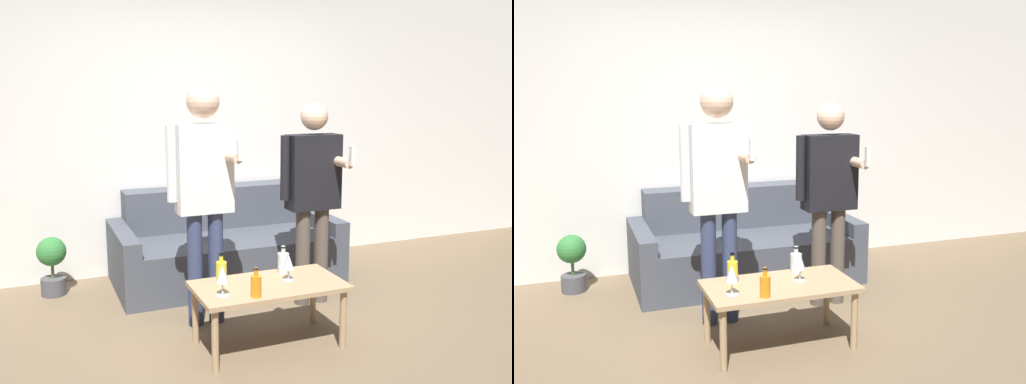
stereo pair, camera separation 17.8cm
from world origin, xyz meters
TOP-DOWN VIEW (x-y plane):
  - ground_plane at (0.00, 0.00)m, footprint 16.00×16.00m
  - wall_back at (0.00, 2.00)m, footprint 8.00×0.06m
  - couch at (0.10, 1.54)m, footprint 1.92×0.95m
  - coffee_table at (-0.08, 0.14)m, footprint 0.97×0.52m
  - bottle_orange at (-0.36, 0.27)m, footprint 0.07×0.07m
  - bottle_green at (0.11, 0.31)m, footprint 0.08×0.08m
  - bottle_dark at (-0.24, -0.05)m, footprint 0.07×0.07m
  - wine_glass_near at (0.07, 0.15)m, footprint 0.07×0.07m
  - wine_glass_far at (-0.42, 0.05)m, footprint 0.08×0.08m
  - person_standing_left at (-0.35, 0.64)m, footprint 0.45×0.43m
  - person_standing_right at (0.54, 0.72)m, footprint 0.47×0.41m
  - potted_plant at (-1.34, 1.66)m, footprint 0.24×0.24m

SIDE VIEW (x-z plane):
  - ground_plane at x=0.00m, z-range 0.00..0.00m
  - potted_plant at x=-1.34m, z-range 0.04..0.52m
  - couch at x=0.10m, z-range -0.11..0.67m
  - coffee_table at x=-0.08m, z-range 0.16..0.59m
  - bottle_dark at x=-0.24m, z-range 0.41..0.59m
  - bottle_green at x=0.11m, z-range 0.41..0.59m
  - bottle_orange at x=-0.36m, z-range 0.41..0.60m
  - wine_glass_near at x=0.07m, z-range 0.46..0.64m
  - wine_glass_far at x=-0.42m, z-range 0.46..0.65m
  - person_standing_right at x=0.54m, z-range 0.14..1.71m
  - person_standing_left at x=-0.35m, z-range 0.17..1.86m
  - wall_back at x=0.00m, z-range 0.00..2.70m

